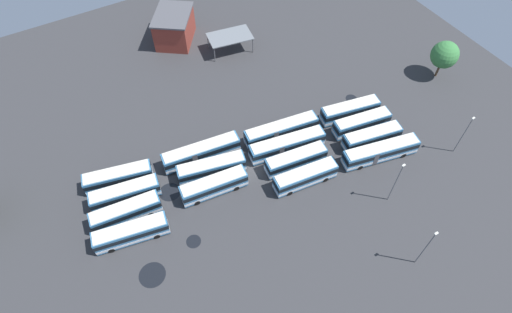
# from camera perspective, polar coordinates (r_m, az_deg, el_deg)

# --- Properties ---
(ground_plane) EXTENTS (121.27, 121.27, 0.00)m
(ground_plane) POSITION_cam_1_polar(r_m,az_deg,el_deg) (72.43, -0.37, -1.87)
(ground_plane) COLOR #333335
(bus_row0_slot0) EXTENTS (11.51, 4.54, 3.36)m
(bus_row0_slot0) POSITION_cam_1_polar(r_m,az_deg,el_deg) (66.96, -16.65, -9.94)
(bus_row0_slot0) COLOR teal
(bus_row0_slot0) RESTS_ON ground_plane
(bus_row0_slot1) EXTENTS (11.10, 3.64, 3.36)m
(bus_row0_slot1) POSITION_cam_1_polar(r_m,az_deg,el_deg) (69.00, -17.29, -7.24)
(bus_row0_slot1) COLOR teal
(bus_row0_slot1) RESTS_ON ground_plane
(bus_row0_slot2) EXTENTS (11.37, 4.35, 3.36)m
(bus_row0_slot2) POSITION_cam_1_polar(r_m,az_deg,el_deg) (70.90, -17.41, -4.85)
(bus_row0_slot2) COLOR teal
(bus_row0_slot2) RESTS_ON ground_plane
(bus_row0_slot3) EXTENTS (11.43, 5.00, 3.36)m
(bus_row0_slot3) POSITION_cam_1_polar(r_m,az_deg,el_deg) (73.09, -18.25, -2.70)
(bus_row0_slot3) COLOR teal
(bus_row0_slot3) RESTS_ON ground_plane
(bus_row1_slot1) EXTENTS (11.35, 3.74, 3.36)m
(bus_row1_slot1) POSITION_cam_1_polar(r_m,az_deg,el_deg) (68.84, -5.75, -3.98)
(bus_row1_slot1) COLOR teal
(bus_row1_slot1) RESTS_ON ground_plane
(bus_row1_slot2) EXTENTS (11.84, 4.97, 3.36)m
(bus_row1_slot2) POSITION_cam_1_polar(r_m,az_deg,el_deg) (70.89, -6.09, -1.57)
(bus_row1_slot2) COLOR teal
(bus_row1_slot2) RESTS_ON ground_plane
(bus_row1_slot3) EXTENTS (13.90, 4.16, 3.36)m
(bus_row1_slot3) POSITION_cam_1_polar(r_m,az_deg,el_deg) (73.11, -7.49, 0.56)
(bus_row1_slot3) COLOR teal
(bus_row1_slot3) RESTS_ON ground_plane
(bus_row2_slot0) EXTENTS (11.19, 3.78, 3.36)m
(bus_row2_slot0) POSITION_cam_1_polar(r_m,az_deg,el_deg) (69.97, 6.74, -2.74)
(bus_row2_slot0) COLOR teal
(bus_row2_slot0) RESTS_ON ground_plane
(bus_row2_slot1) EXTENTS (11.05, 3.91, 3.36)m
(bus_row2_slot1) POSITION_cam_1_polar(r_m,az_deg,el_deg) (71.85, 5.45, -0.44)
(bus_row2_slot1) COLOR teal
(bus_row2_slot1) RESTS_ON ground_plane
(bus_row2_slot2) EXTENTS (13.93, 4.78, 3.36)m
(bus_row2_slot2) POSITION_cam_1_polar(r_m,az_deg,el_deg) (73.71, 4.21, 1.58)
(bus_row2_slot2) COLOR teal
(bus_row2_slot2) RESTS_ON ground_plane
(bus_row2_slot3) EXTENTS (13.92, 4.43, 3.36)m
(bus_row2_slot3) POSITION_cam_1_polar(r_m,az_deg,el_deg) (75.81, 3.42, 3.59)
(bus_row2_slot3) COLOR teal
(bus_row2_slot3) RESTS_ON ground_plane
(bus_row3_slot0) EXTENTS (13.93, 5.35, 3.36)m
(bus_row3_slot0) POSITION_cam_1_polar(r_m,az_deg,el_deg) (75.70, 16.59, 0.61)
(bus_row3_slot0) COLOR teal
(bus_row3_slot0) RESTS_ON ground_plane
(bus_row3_slot1) EXTENTS (10.96, 4.47, 3.36)m
(bus_row3_slot1) POSITION_cam_1_polar(r_m,az_deg,el_deg) (77.44, 15.51, 2.55)
(bus_row3_slot1) COLOR teal
(bus_row3_slot1) RESTS_ON ground_plane
(bus_row3_slot2) EXTENTS (11.08, 4.25, 3.36)m
(bus_row3_slot2) POSITION_cam_1_polar(r_m,az_deg,el_deg) (79.23, 14.20, 4.43)
(bus_row3_slot2) COLOR teal
(bus_row3_slot2) RESTS_ON ground_plane
(bus_row3_slot3) EXTENTS (11.51, 4.65, 3.36)m
(bus_row3_slot3) POSITION_cam_1_polar(r_m,az_deg,el_deg) (80.92, 12.69, 6.14)
(bus_row3_slot3) COLOR teal
(bus_row3_slot3) RESTS_ON ground_plane
(depot_building) EXTENTS (12.00, 12.60, 6.64)m
(depot_building) POSITION_cam_1_polar(r_m,az_deg,el_deg) (97.37, -11.08, 16.91)
(depot_building) COLOR maroon
(depot_building) RESTS_ON ground_plane
(maintenance_shelter) EXTENTS (9.99, 6.90, 3.73)m
(maintenance_shelter) POSITION_cam_1_polar(r_m,az_deg,el_deg) (92.89, -3.58, 16.00)
(maintenance_shelter) COLOR slate
(maintenance_shelter) RESTS_ON ground_plane
(lamp_post_mid_lot) EXTENTS (0.56, 0.28, 9.63)m
(lamp_post_mid_lot) POSITION_cam_1_polar(r_m,az_deg,el_deg) (68.31, 18.53, -3.27)
(lamp_post_mid_lot) COLOR slate
(lamp_post_mid_lot) RESTS_ON ground_plane
(lamp_post_near_entrance) EXTENTS (0.56, 0.28, 8.83)m
(lamp_post_near_entrance) POSITION_cam_1_polar(r_m,az_deg,el_deg) (79.48, 26.49, 2.80)
(lamp_post_near_entrance) COLOR slate
(lamp_post_near_entrance) RESTS_ON ground_plane
(lamp_post_far_corner) EXTENTS (0.56, 0.28, 9.43)m
(lamp_post_far_corner) POSITION_cam_1_polar(r_m,az_deg,el_deg) (64.07, 22.17, -11.38)
(lamp_post_far_corner) COLOR slate
(lamp_post_far_corner) RESTS_ON ground_plane
(tree_north_edge) EXTENTS (5.42, 5.42, 8.16)m
(tree_north_edge) POSITION_cam_1_polar(r_m,az_deg,el_deg) (92.85, 24.33, 12.52)
(tree_north_edge) COLOR brown
(tree_north_edge) RESTS_ON ground_plane
(puddle_centre_drain) EXTENTS (1.41, 1.41, 0.01)m
(puddle_centre_drain) POSITION_cam_1_polar(r_m,az_deg,el_deg) (75.00, 10.17, -0.35)
(puddle_centre_drain) COLOR black
(puddle_centre_drain) RESTS_ON ground_plane
(puddle_front_lane) EXTENTS (3.96, 3.96, 0.01)m
(puddle_front_lane) POSITION_cam_1_polar(r_m,az_deg,el_deg) (65.26, -13.96, -15.39)
(puddle_front_lane) COLOR black
(puddle_front_lane) RESTS_ON ground_plane
(puddle_near_shelter) EXTENTS (3.62, 3.62, 0.01)m
(puddle_near_shelter) POSITION_cam_1_polar(r_m,az_deg,el_deg) (71.38, -11.66, -4.78)
(puddle_near_shelter) COLOR black
(puddle_near_shelter) RESTS_ON ground_plane
(puddle_between_rows) EXTENTS (2.23, 2.23, 0.01)m
(puddle_between_rows) POSITION_cam_1_polar(r_m,az_deg,el_deg) (85.81, 12.85, 7.73)
(puddle_between_rows) COLOR black
(puddle_between_rows) RESTS_ON ground_plane
(puddle_back_corner) EXTENTS (2.31, 2.31, 0.01)m
(puddle_back_corner) POSITION_cam_1_polar(r_m,az_deg,el_deg) (66.29, -8.51, -11.38)
(puddle_back_corner) COLOR black
(puddle_back_corner) RESTS_ON ground_plane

